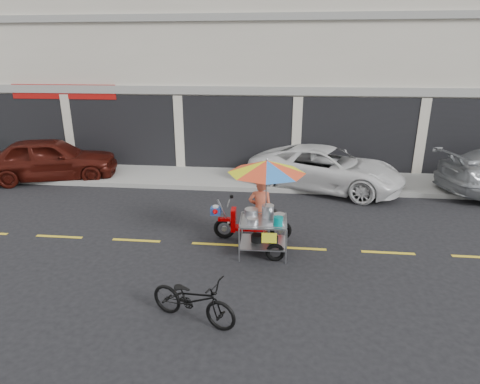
# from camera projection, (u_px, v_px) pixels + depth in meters

# --- Properties ---
(ground) EXTENTS (90.00, 90.00, 0.00)m
(ground) POSITION_uv_depth(u_px,v_px,m) (300.00, 249.00, 9.43)
(ground) COLOR black
(sidewalk) EXTENTS (45.00, 3.00, 0.15)m
(sidewalk) POSITION_uv_depth(u_px,v_px,m) (295.00, 178.00, 14.59)
(sidewalk) COLOR gray
(sidewalk) RESTS_ON ground
(shophouse_block) EXTENTS (36.00, 8.11, 10.40)m
(shophouse_block) POSITION_uv_depth(u_px,v_px,m) (361.00, 58.00, 17.75)
(shophouse_block) COLOR beige
(shophouse_block) RESTS_ON ground
(centerline) EXTENTS (42.00, 0.10, 0.01)m
(centerline) POSITION_uv_depth(u_px,v_px,m) (300.00, 248.00, 9.43)
(centerline) COLOR gold
(centerline) RESTS_ON ground
(maroon_sedan) EXTENTS (4.90, 3.07, 1.56)m
(maroon_sedan) POSITION_uv_depth(u_px,v_px,m) (51.00, 159.00, 14.48)
(maroon_sedan) COLOR #3B0E09
(maroon_sedan) RESTS_ON ground
(white_pickup) EXTENTS (5.60, 4.06, 1.42)m
(white_pickup) POSITION_uv_depth(u_px,v_px,m) (326.00, 168.00, 13.53)
(white_pickup) COLOR silver
(white_pickup) RESTS_ON ground
(near_bicycle) EXTENTS (1.71, 1.08, 0.85)m
(near_bicycle) POSITION_uv_depth(u_px,v_px,m) (193.00, 299.00, 6.73)
(near_bicycle) COLOR black
(near_bicycle) RESTS_ON ground
(food_vendor_rig) EXTENTS (2.24, 1.76, 2.23)m
(food_vendor_rig) POSITION_uv_depth(u_px,v_px,m) (263.00, 191.00, 9.04)
(food_vendor_rig) COLOR black
(food_vendor_rig) RESTS_ON ground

